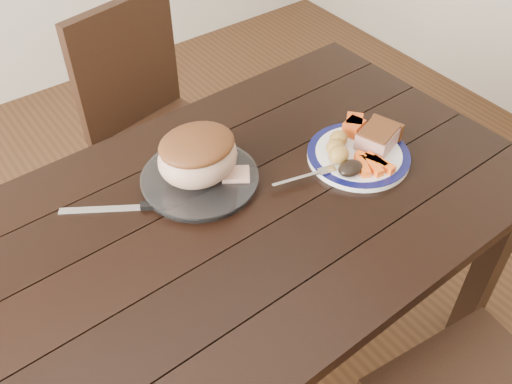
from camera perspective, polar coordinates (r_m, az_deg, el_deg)
ground at (r=2.00m, az=-2.29°, el=-17.46°), size 4.00×4.00×0.00m
dining_table at (r=1.46m, az=-3.01°, el=-4.92°), size 1.63×0.95×0.75m
chair_far at (r=2.10m, az=-10.24°, el=7.14°), size 0.50×0.51×0.93m
dinner_plate at (r=1.57m, az=10.19°, el=3.58°), size 0.28×0.28×0.02m
plate_rim at (r=1.56m, az=10.23°, el=3.82°), size 0.28×0.28×0.02m
serving_platter at (r=1.48m, az=-5.63°, el=1.22°), size 0.30×0.30×0.02m
pork_slice at (r=1.58m, az=12.08°, el=5.32°), size 0.13×0.12×0.05m
roasted_potatoes at (r=1.53m, az=8.15°, el=4.44°), size 0.10×0.10×0.05m
carrot_batons at (r=1.51m, az=11.56°, el=2.80°), size 0.09×0.11×0.02m
pumpkin_wedges at (r=1.62m, az=9.76°, el=6.58°), size 0.08×0.08×0.04m
dark_mushroom at (r=1.48m, az=9.42°, el=2.37°), size 0.07×0.05×0.03m
fork at (r=1.47m, az=5.30°, el=1.63°), size 0.18×0.06×0.00m
roast_joint at (r=1.43m, az=-5.83°, el=3.45°), size 0.21×0.18×0.14m
cut_slice at (r=1.46m, az=-2.03°, el=1.72°), size 0.09×0.08×0.02m
carving_knife at (r=1.43m, az=-10.66°, el=-1.40°), size 0.28×0.19×0.01m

